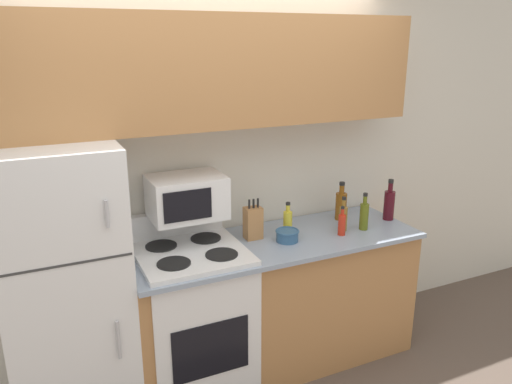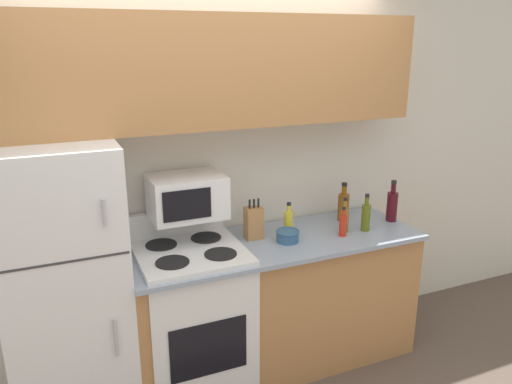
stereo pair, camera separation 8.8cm
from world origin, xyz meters
TOP-DOWN VIEW (x-y plane):
  - wall_back at (0.00, 0.67)m, footprint 8.00×0.05m
  - lower_cabinets at (0.33, 0.31)m, footprint 1.94×0.67m
  - refrigerator at (-0.97, 0.32)m, footprint 0.65×0.66m
  - upper_cabinets at (0.00, 0.47)m, footprint 2.59×0.35m
  - stove at (-0.25, 0.30)m, footprint 0.65×0.65m
  - microwave at (-0.22, 0.44)m, footprint 0.45×0.34m
  - knife_block at (0.20, 0.39)m, footprint 0.11×0.09m
  - bowl at (0.38, 0.25)m, footprint 0.16×0.16m
  - bottle_cooking_spray at (0.45, 0.37)m, footprint 0.06×0.06m
  - bottle_wine_red at (1.24, 0.30)m, footprint 0.08×0.08m
  - bottle_whiskey at (0.93, 0.45)m, footprint 0.08×0.08m
  - bottle_olive_oil at (0.96, 0.21)m, footprint 0.06×0.06m
  - bottle_hot_sauce at (0.76, 0.19)m, footprint 0.05×0.05m
  - bottle_vinegar at (0.82, 0.25)m, footprint 0.06×0.06m

SIDE VIEW (x-z plane):
  - lower_cabinets at x=0.33m, z-range 0.00..0.93m
  - stove at x=-0.25m, z-range -0.07..1.05m
  - refrigerator at x=-0.97m, z-range 0.00..1.67m
  - bowl at x=0.38m, z-range 0.93..1.00m
  - bottle_hot_sauce at x=0.76m, z-range 0.91..1.11m
  - bottle_cooking_spray at x=0.45m, z-range 0.90..1.12m
  - bottle_vinegar at x=0.82m, z-range 0.90..1.14m
  - bottle_olive_oil at x=0.96m, z-range 0.90..1.16m
  - knife_block at x=0.20m, z-range 0.90..1.17m
  - bottle_whiskey at x=0.93m, z-range 0.90..1.18m
  - bottle_wine_red at x=1.24m, z-range 0.89..1.19m
  - microwave at x=-0.22m, z-range 1.12..1.38m
  - wall_back at x=0.00m, z-range 0.00..2.55m
  - upper_cabinets at x=0.00m, z-range 1.67..2.32m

